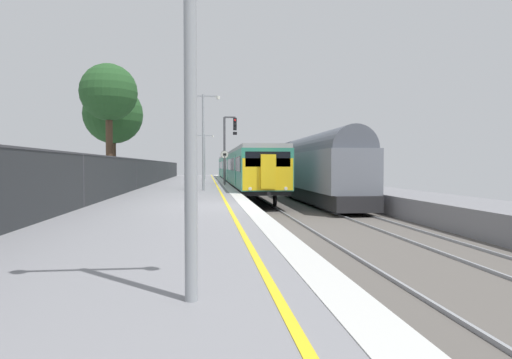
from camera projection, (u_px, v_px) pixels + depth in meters
The scene contains 11 objects.
ground at pixel (308, 221), 16.43m from camera, with size 17.40×110.00×1.21m.
commuter_train_at_platform at pixel (239, 168), 43.38m from camera, with size 2.83×41.40×3.81m.
freight_train_adjacent_track at pixel (280, 166), 43.40m from camera, with size 2.60×45.78×4.45m.
signal_gantry at pixel (228, 142), 35.60m from camera, with size 1.10×0.24×5.46m.
speed_limit_sign at pixel (225, 163), 33.00m from camera, with size 0.59×0.08×2.61m.
platform_lamp_near at pixel (190, 20), 4.68m from camera, with size 2.00×0.20×5.06m.
platform_lamp_mid at pixel (203, 134), 26.13m from camera, with size 2.00×0.20×5.71m.
platform_lamp_far at pixel (205, 153), 47.60m from camera, with size 2.00×0.20×4.85m.
platform_back_fence at pixel (83, 179), 15.47m from camera, with size 0.07×99.00×1.92m.
background_tree_left at pixel (109, 94), 27.34m from camera, with size 3.54×3.54×7.84m.
background_tree_centre at pixel (112, 116), 31.72m from camera, with size 4.23×4.23×7.31m.
Camera 1 is at (-1.14, -16.05, 1.47)m, focal length 30.82 mm.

